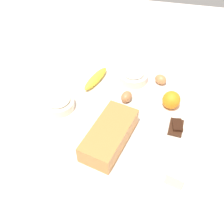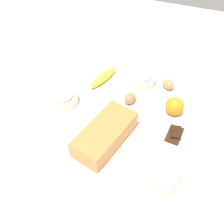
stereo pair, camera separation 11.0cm
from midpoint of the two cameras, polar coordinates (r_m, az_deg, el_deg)
ground_plane at (r=1.13m, az=2.77°, el=-1.87°), size 2.40×2.40×0.02m
loaf_pan at (r=1.02m, az=1.56°, el=-5.05°), size 0.30×0.19×0.08m
flour_bowl at (r=1.19m, az=-8.28°, el=3.12°), size 0.14×0.14×0.07m
sugar_bowl at (r=1.29m, az=8.82°, el=7.33°), size 0.14×0.14×0.07m
banana at (r=1.29m, az=0.50°, el=7.50°), size 0.19×0.10×0.04m
orange_fruit at (r=1.17m, az=16.21°, el=1.09°), size 0.08×0.08×0.08m
butter_block at (r=0.95m, az=15.27°, el=-14.50°), size 0.10×0.09×0.06m
egg_near_butter at (r=1.19m, az=6.62°, el=2.87°), size 0.07×0.06×0.05m
egg_beside_bowl at (r=1.29m, az=14.65°, el=5.75°), size 0.07×0.08×0.05m
chocolate_plate at (r=1.10m, az=16.32°, el=-5.11°), size 0.13×0.13×0.03m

